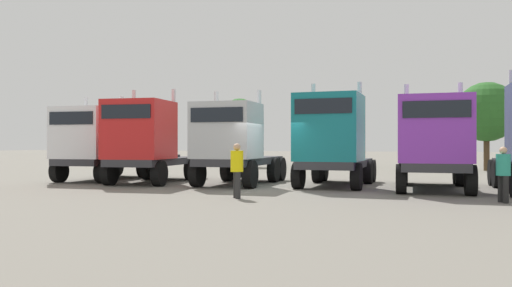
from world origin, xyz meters
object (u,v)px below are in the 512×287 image
(semi_truck_white, at_px, (96,143))
(semi_truck_red, at_px, (146,141))
(semi_truck_silver, at_px, (233,143))
(visitor_with_camera, at_px, (503,170))
(semi_truck_teal, at_px, (332,139))
(visitor_in_hivis, at_px, (237,167))
(semi_truck_purple, at_px, (434,142))

(semi_truck_white, relative_size, semi_truck_red, 1.00)
(semi_truck_silver, height_order, visitor_with_camera, semi_truck_silver)
(semi_truck_teal, distance_m, visitor_in_hivis, 5.51)
(semi_truck_white, distance_m, semi_truck_teal, 10.94)
(semi_truck_purple, relative_size, visitor_in_hivis, 3.72)
(semi_truck_white, bearing_deg, visitor_in_hivis, 56.98)
(semi_truck_silver, bearing_deg, semi_truck_purple, 87.67)
(semi_truck_red, xyz_separation_m, semi_truck_purple, (11.67, 0.09, -0.08))
(semi_truck_red, relative_size, visitor_in_hivis, 3.60)
(semi_truck_teal, height_order, visitor_in_hivis, semi_truck_teal)
(semi_truck_teal, bearing_deg, visitor_in_hivis, -22.05)
(semi_truck_silver, xyz_separation_m, visitor_in_hivis, (1.89, -4.57, -0.74))
(semi_truck_teal, bearing_deg, semi_truck_red, -84.04)
(semi_truck_white, distance_m, semi_truck_purple, 14.73)
(semi_truck_silver, relative_size, semi_truck_purple, 0.90)
(semi_truck_purple, bearing_deg, semi_truck_teal, -101.02)
(semi_truck_teal, bearing_deg, semi_truck_purple, 81.52)
(semi_truck_red, height_order, semi_truck_purple, semi_truck_red)
(semi_truck_white, distance_m, semi_truck_red, 3.13)
(semi_truck_white, bearing_deg, semi_truck_purple, 84.14)
(visitor_with_camera, bearing_deg, semi_truck_purple, -80.47)
(semi_truck_white, distance_m, visitor_in_hivis, 10.18)
(semi_truck_teal, xyz_separation_m, semi_truck_purple, (3.77, -0.62, -0.12))
(semi_truck_red, distance_m, visitor_in_hivis, 7.25)
(semi_truck_silver, height_order, semi_truck_purple, semi_truck_purple)
(semi_truck_purple, bearing_deg, semi_truck_red, -91.27)
(semi_truck_red, xyz_separation_m, visitor_in_hivis, (5.78, -4.30, -0.84))
(semi_truck_teal, bearing_deg, semi_truck_silver, -82.87)
(semi_truck_red, xyz_separation_m, semi_truck_teal, (7.89, 0.71, 0.05))
(semi_truck_silver, bearing_deg, semi_truck_red, -87.11)
(visitor_in_hivis, bearing_deg, semi_truck_purple, -177.92)
(semi_truck_teal, distance_m, visitor_with_camera, 6.82)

